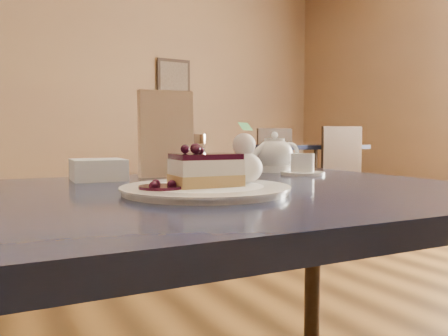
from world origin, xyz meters
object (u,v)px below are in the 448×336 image
dessert_plate (206,190)px  cheesecake_slice (205,170)px  bg_table_far_right (304,210)px  tea_set (280,158)px  main_table (196,230)px

dessert_plate → cheesecake_slice: bearing=76.0°
dessert_plate → bg_table_far_right: (2.64, 2.93, -0.68)m
tea_set → cheesecake_slice: bearing=-141.3°
main_table → cheesecake_slice: bearing=-90.0°
cheesecake_slice → bg_table_far_right: bearing=51.4°
main_table → bg_table_far_right: (2.64, 2.88, -0.60)m
bg_table_far_right → main_table: bearing=-123.9°
main_table → bg_table_far_right: size_ratio=0.66×
main_table → bg_table_far_right: bearing=50.9°
main_table → cheesecake_slice: 0.13m
tea_set → bg_table_far_right: (2.24, 2.61, -0.72)m
dessert_plate → tea_set: 0.52m
dessert_plate → cheesecake_slice: cheesecake_slice is taller
cheesecake_slice → bg_table_far_right: 4.01m
dessert_plate → bg_table_far_right: bg_table_far_right is taller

